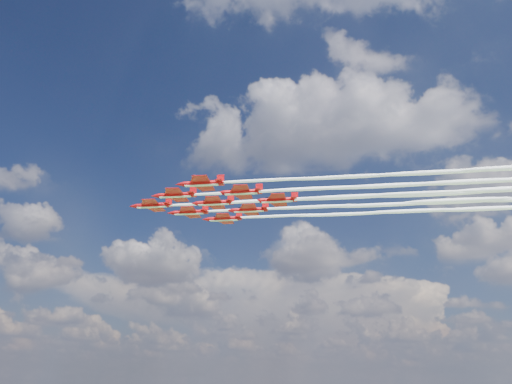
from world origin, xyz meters
The scene contains 7 objects.
jet_lead centered at (49.04, 7.98, 74.23)m, with size 150.50×35.02×3.09m.
jet_row2_port centered at (59.18, 2.52, 74.23)m, with size 150.50×35.02×3.09m.
jet_row2_starb centered at (56.31, 16.92, 74.23)m, with size 150.50×35.02×3.09m.
jet_row3_port centered at (69.32, -2.94, 74.23)m, with size 150.50×35.02×3.09m.
jet_row3_centre centered at (66.45, 11.46, 74.23)m, with size 150.50×35.02×3.09m.
jet_row3_starb centered at (63.58, 25.85, 74.23)m, with size 150.50×35.02×3.09m.
jet_row4_starb centered at (73.72, 20.39, 74.23)m, with size 150.50×35.02×3.09m.
Camera 1 is at (48.24, -122.83, 27.80)m, focal length 35.00 mm.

